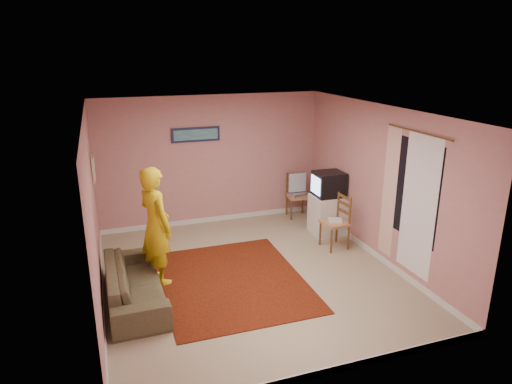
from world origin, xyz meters
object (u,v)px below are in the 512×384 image
object	(u,v)px
chair_a	(298,191)
chair_b	(335,216)
tv_cabinet	(327,214)
crt_tv	(329,184)
sofa	(135,283)
person	(156,226)

from	to	relation	value
chair_a	chair_b	xyz separation A→B (m)	(-0.01, -1.66, 0.02)
tv_cabinet	chair_a	distance (m)	1.04
chair_b	tv_cabinet	bearing A→B (deg)	158.89
chair_a	crt_tv	bearing A→B (deg)	-73.68
tv_cabinet	sofa	xyz separation A→B (m)	(-3.75, -1.37, -0.10)
tv_cabinet	sofa	world-z (taller)	tv_cabinet
crt_tv	chair_b	size ratio (longest dim) A/B	1.05
sofa	person	size ratio (longest dim) A/B	1.05
tv_cabinet	crt_tv	size ratio (longest dim) A/B	1.36
chair_b	sofa	size ratio (longest dim) A/B	0.28
person	chair_b	bearing A→B (deg)	-109.89
crt_tv	chair_b	bearing A→B (deg)	-104.66
tv_cabinet	chair_a	world-z (taller)	chair_a
crt_tv	chair_a	bearing A→B (deg)	101.70
tv_cabinet	sofa	size ratio (longest dim) A/B	0.40
sofa	chair_b	bearing A→B (deg)	-79.22
chair_a	person	world-z (taller)	person
crt_tv	sofa	world-z (taller)	crt_tv
crt_tv	sofa	size ratio (longest dim) A/B	0.29
crt_tv	chair_a	distance (m)	1.11
crt_tv	chair_a	size ratio (longest dim) A/B	1.10
crt_tv	chair_a	xyz separation A→B (m)	(-0.18, 1.01, -0.42)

